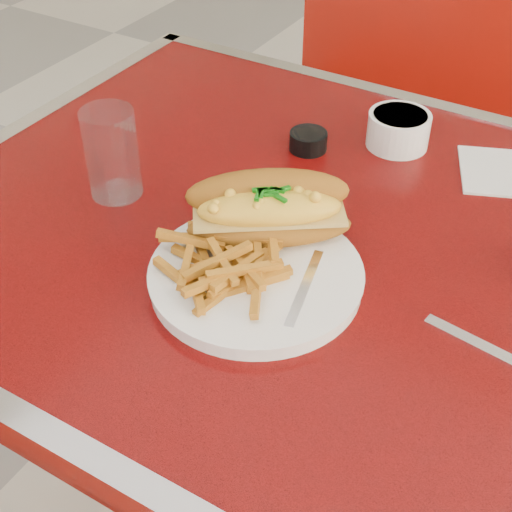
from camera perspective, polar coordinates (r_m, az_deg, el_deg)
The scene contains 10 objects.
diner_table at distance 0.99m, azimuth 8.76°, elevation -7.06°, with size 1.23×0.83×0.77m.
booth_bench_far at distance 1.80m, azimuth 18.24°, elevation 2.45°, with size 1.20×0.51×0.90m.
dinner_plate at distance 0.82m, azimuth 0.00°, elevation -1.62°, with size 0.27×0.27×0.02m.
mac_hoagie at distance 0.84m, azimuth 1.03°, elevation 3.75°, with size 0.22×0.19×0.09m.
fries_pile at distance 0.80m, azimuth -2.47°, elevation -0.32°, with size 0.12×0.11×0.04m, color orange, non-canonical shape.
fork at distance 0.81m, azimuth 4.25°, elevation -1.70°, with size 0.05×0.16×0.00m.
gravy_ramekin at distance 1.08m, azimuth 11.33°, elevation 9.94°, with size 0.10×0.10×0.05m.
sauce_cup_left at distance 1.06m, azimuth 4.21°, elevation 9.24°, with size 0.07×0.07×0.03m.
water_tumbler at distance 0.95m, azimuth -11.45°, elevation 8.04°, with size 0.07×0.07×0.12m, color #A7C2D7.
paper_napkin at distance 1.06m, azimuth 19.28°, elevation 6.34°, with size 0.12×0.12×0.00m, color silver.
Camera 1 is at (0.21, -0.65, 1.32)m, focal length 50.00 mm.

